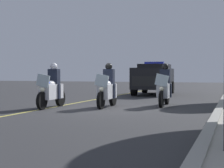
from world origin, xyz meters
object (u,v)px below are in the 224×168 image
at_px(police_motorcycle_lead_right, 107,89).
at_px(police_motorcycle_trailing, 164,89).
at_px(police_motorcycle_lead_left, 52,89).
at_px(police_suv, 154,77).

bearing_deg(police_motorcycle_lead_right, police_motorcycle_trailing, 123.69).
height_order(police_motorcycle_lead_left, police_suv, police_suv).
relative_size(police_motorcycle_lead_left, police_motorcycle_lead_right, 1.00).
xyz_separation_m(police_motorcycle_lead_right, police_motorcycle_trailing, (-1.31, 1.96, 0.00)).
xyz_separation_m(police_motorcycle_trailing, police_suv, (-7.25, -2.11, 0.37)).
distance_m(police_motorcycle_lead_left, police_motorcycle_trailing, 4.48).
distance_m(police_motorcycle_lead_right, police_suv, 8.57).
relative_size(police_motorcycle_lead_right, police_suv, 0.43).
distance_m(police_motorcycle_lead_left, police_suv, 9.67).
height_order(police_motorcycle_lead_right, police_motorcycle_trailing, same).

